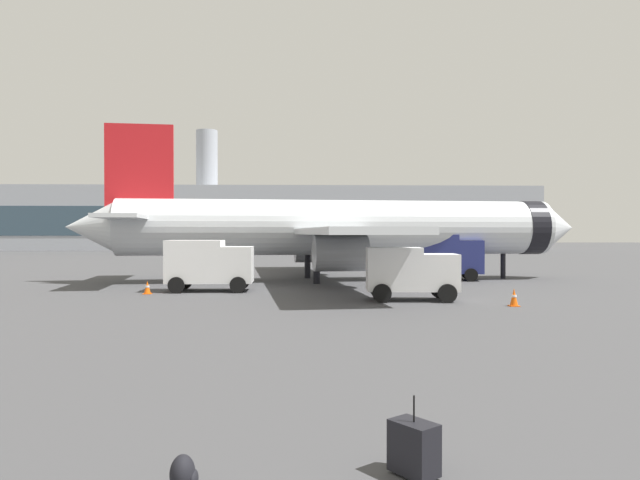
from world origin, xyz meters
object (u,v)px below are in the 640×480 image
(safety_cone_mid, at_px, (147,288))
(airplane_at_gate, at_px, (337,228))
(safety_cone_near, at_px, (514,297))
(rolling_suitcase, at_px, (414,448))
(traveller_backpack, at_px, (184,474))
(cargo_van, at_px, (410,271))
(fuel_truck, at_px, (437,255))
(service_truck, at_px, (209,263))

(safety_cone_mid, bearing_deg, airplane_at_gate, 38.59)
(safety_cone_near, bearing_deg, rolling_suitcase, -114.05)
(safety_cone_near, relative_size, traveller_backpack, 1.69)
(traveller_backpack, bearing_deg, cargo_van, 71.82)
(rolling_suitcase, height_order, traveller_backpack, rolling_suitcase)
(airplane_at_gate, height_order, safety_cone_near, airplane_at_gate)
(airplane_at_gate, distance_m, fuel_truck, 7.39)
(cargo_van, relative_size, safety_cone_mid, 6.31)
(service_truck, relative_size, safety_cone_mid, 6.73)
(fuel_truck, relative_size, safety_cone_near, 7.78)
(fuel_truck, xyz_separation_m, cargo_van, (-4.31, -12.53, -0.32))
(fuel_truck, distance_m, safety_cone_near, 15.05)
(service_truck, height_order, safety_cone_near, service_truck)
(traveller_backpack, bearing_deg, safety_cone_near, 59.05)
(airplane_at_gate, xyz_separation_m, safety_cone_near, (7.05, -14.60, -3.26))
(safety_cone_mid, bearing_deg, fuel_truck, 26.70)
(cargo_van, xyz_separation_m, traveller_backpack, (-6.91, -21.05, -1.22))
(fuel_truck, distance_m, safety_cone_mid, 20.17)
(fuel_truck, xyz_separation_m, rolling_suitcase, (-8.20, -33.19, -1.38))
(service_truck, relative_size, fuel_truck, 0.76)
(airplane_at_gate, bearing_deg, rolling_suitcase, -91.86)
(airplane_at_gate, xyz_separation_m, fuel_truck, (7.13, 0.39, -1.88))
(fuel_truck, xyz_separation_m, safety_cone_mid, (-17.98, -9.04, -1.42))
(airplane_at_gate, distance_m, traveller_backpack, 33.61)
(service_truck, distance_m, rolling_suitcase, 26.47)
(safety_cone_near, distance_m, traveller_backpack, 21.67)
(airplane_at_gate, bearing_deg, safety_cone_mid, -141.41)
(fuel_truck, height_order, rolling_suitcase, fuel_truck)
(cargo_van, relative_size, rolling_suitcase, 4.10)
(service_truck, xyz_separation_m, safety_cone_mid, (-3.09, -1.44, -1.25))
(service_truck, bearing_deg, fuel_truck, 27.07)
(safety_cone_near, height_order, safety_cone_mid, safety_cone_near)
(safety_cone_mid, height_order, traveller_backpack, safety_cone_mid)
(cargo_van, relative_size, safety_cone_near, 5.55)
(service_truck, bearing_deg, safety_cone_near, -26.50)
(cargo_van, height_order, safety_cone_near, cargo_van)
(fuel_truck, bearing_deg, traveller_backpack, -108.48)
(fuel_truck, relative_size, safety_cone_mid, 8.85)
(safety_cone_near, relative_size, safety_cone_mid, 1.14)
(service_truck, relative_size, traveller_backpack, 10.03)
(rolling_suitcase, bearing_deg, fuel_truck, 76.12)
(safety_cone_near, bearing_deg, service_truck, 153.50)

